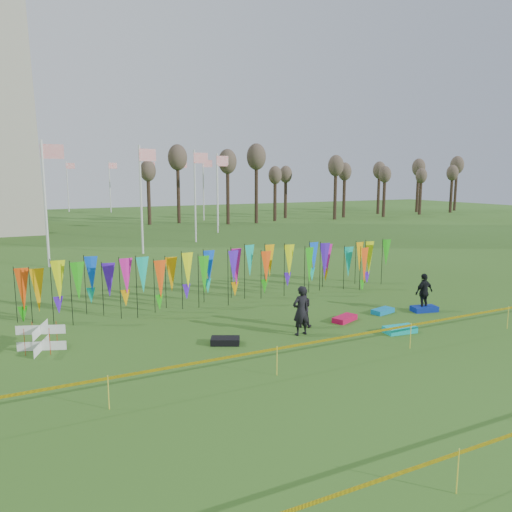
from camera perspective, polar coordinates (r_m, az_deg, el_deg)
name	(u,v)px	position (r m, az deg, el deg)	size (l,w,h in m)	color
ground	(319,353)	(16.98, 7.22, -10.95)	(160.00, 160.00, 0.00)	#2E5217
banner_row	(234,269)	(23.14, -2.57, -1.48)	(18.64, 0.64, 2.42)	black
caution_tape_near	(332,340)	(15.83, 8.63, -9.52)	(26.00, 0.02, 0.90)	#E9C504
tree_line	(337,173)	(70.35, 9.19, 9.38)	(53.92, 1.92, 7.84)	#38271C
box_kite	(41,338)	(18.37, -23.35, -8.59)	(0.82, 0.82, 0.91)	red
person_left	(301,311)	(18.48, 5.15, -6.23)	(0.67, 0.49, 1.85)	black
person_mid	(302,307)	(19.51, 5.32, -5.88)	(0.74, 0.46, 1.53)	black
person_right	(424,292)	(22.79, 18.65, -3.95)	(0.97, 0.55, 1.66)	black
kite_bag_turquoise	(400,329)	(19.64, 16.11, -8.07)	(1.19, 0.60, 0.24)	#0CBAB8
kite_bag_blue	(424,309)	(22.91, 18.67, -5.73)	(1.09, 0.57, 0.23)	#09259A
kite_bag_red	(345,319)	(20.62, 10.11, -7.06)	(1.14, 0.52, 0.21)	#C70D41
kite_bag_black	(225,341)	(17.70, -3.54, -9.65)	(1.00, 0.58, 0.23)	black
kite_bag_teal	(383,311)	(22.12, 14.29, -6.10)	(1.02, 0.49, 0.20)	#0D7FBE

